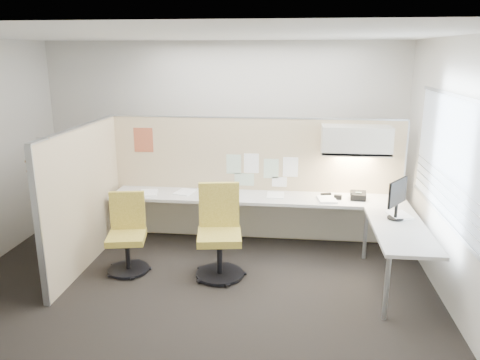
# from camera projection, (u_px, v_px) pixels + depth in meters

# --- Properties ---
(floor) EXTENTS (5.50, 4.50, 0.01)m
(floor) POSITION_uv_depth(u_px,v_px,m) (196.00, 287.00, 5.43)
(floor) COLOR black
(floor) RESTS_ON ground
(ceiling) EXTENTS (5.50, 4.50, 0.01)m
(ceiling) POSITION_uv_depth(u_px,v_px,m) (189.00, 34.00, 4.69)
(ceiling) COLOR white
(ceiling) RESTS_ON wall_back
(wall_back) EXTENTS (5.50, 0.02, 2.80)m
(wall_back) POSITION_uv_depth(u_px,v_px,m) (223.00, 135.00, 7.22)
(wall_back) COLOR beige
(wall_back) RESTS_ON ground
(wall_front) EXTENTS (5.50, 0.02, 2.80)m
(wall_front) POSITION_uv_depth(u_px,v_px,m) (116.00, 257.00, 2.90)
(wall_front) COLOR beige
(wall_front) RESTS_ON ground
(wall_right) EXTENTS (0.02, 4.50, 2.80)m
(wall_right) POSITION_uv_depth(u_px,v_px,m) (457.00, 177.00, 4.76)
(wall_right) COLOR beige
(wall_right) RESTS_ON ground
(window_pane) EXTENTS (0.01, 2.80, 1.30)m
(window_pane) POSITION_uv_depth(u_px,v_px,m) (457.00, 163.00, 4.72)
(window_pane) COLOR #A3AEBE
(window_pane) RESTS_ON wall_right
(partition_back) EXTENTS (4.10, 0.06, 1.75)m
(partition_back) POSITION_uv_depth(u_px,v_px,m) (255.00, 179.00, 6.67)
(partition_back) COLOR tan
(partition_back) RESTS_ON floor
(partition_left) EXTENTS (0.06, 2.20, 1.75)m
(partition_left) POSITION_uv_depth(u_px,v_px,m) (84.00, 198.00, 5.84)
(partition_left) COLOR tan
(partition_left) RESTS_ON floor
(desk) EXTENTS (4.00, 2.07, 0.73)m
(desk) POSITION_uv_depth(u_px,v_px,m) (280.00, 209.00, 6.25)
(desk) COLOR beige
(desk) RESTS_ON floor
(overhead_bin) EXTENTS (0.90, 0.36, 0.38)m
(overhead_bin) POSITION_uv_depth(u_px,v_px,m) (356.00, 140.00, 6.16)
(overhead_bin) COLOR beige
(overhead_bin) RESTS_ON partition_back
(task_light_strip) EXTENTS (0.60, 0.06, 0.02)m
(task_light_strip) POSITION_uv_depth(u_px,v_px,m) (355.00, 156.00, 6.21)
(task_light_strip) COLOR #FFEABF
(task_light_strip) RESTS_ON overhead_bin
(pinned_papers) EXTENTS (1.01, 0.00, 0.47)m
(pinned_papers) POSITION_uv_depth(u_px,v_px,m) (260.00, 169.00, 6.59)
(pinned_papers) COLOR #8CBF8C
(pinned_papers) RESTS_ON partition_back
(poster) EXTENTS (0.28, 0.00, 0.35)m
(poster) POSITION_uv_depth(u_px,v_px,m) (143.00, 140.00, 6.67)
(poster) COLOR #FF5520
(poster) RESTS_ON partition_back
(chair_left) EXTENTS (0.53, 0.54, 0.96)m
(chair_left) POSITION_uv_depth(u_px,v_px,m) (127.00, 236.00, 5.76)
(chair_left) COLOR black
(chair_left) RESTS_ON floor
(chair_right) EXTENTS (0.59, 0.61, 1.10)m
(chair_right) POSITION_uv_depth(u_px,v_px,m) (219.00, 234.00, 5.62)
(chair_right) COLOR black
(chair_right) RESTS_ON floor
(monitor) EXTENTS (0.28, 0.39, 0.48)m
(monitor) POSITION_uv_depth(u_px,v_px,m) (397.00, 197.00, 5.44)
(monitor) COLOR black
(monitor) RESTS_ON desk
(phone) EXTENTS (0.22, 0.21, 0.12)m
(phone) POSITION_uv_depth(u_px,v_px,m) (358.00, 196.00, 6.23)
(phone) COLOR black
(phone) RESTS_ON desk
(stapler) EXTENTS (0.15, 0.08, 0.05)m
(stapler) POSITION_uv_depth(u_px,v_px,m) (326.00, 195.00, 6.36)
(stapler) COLOR black
(stapler) RESTS_ON desk
(tape_dispenser) EXTENTS (0.11, 0.08, 0.06)m
(tape_dispenser) POSITION_uv_depth(u_px,v_px,m) (338.00, 197.00, 6.24)
(tape_dispenser) COLOR black
(tape_dispenser) RESTS_ON desk
(coat_hook) EXTENTS (0.18, 0.48, 1.42)m
(coat_hook) POSITION_uv_depth(u_px,v_px,m) (39.00, 172.00, 4.93)
(coat_hook) COLOR silver
(coat_hook) RESTS_ON partition_left
(paper_stack_0) EXTENTS (0.28, 0.34, 0.03)m
(paper_stack_0) POSITION_uv_depth(u_px,v_px,m) (148.00, 193.00, 6.48)
(paper_stack_0) COLOR white
(paper_stack_0) RESTS_ON desk
(paper_stack_1) EXTENTS (0.30, 0.35, 0.02)m
(paper_stack_1) POSITION_uv_depth(u_px,v_px,m) (185.00, 192.00, 6.54)
(paper_stack_1) COLOR white
(paper_stack_1) RESTS_ON desk
(paper_stack_2) EXTENTS (0.23, 0.30, 0.02)m
(paper_stack_2) POSITION_uv_depth(u_px,v_px,m) (275.00, 195.00, 6.40)
(paper_stack_2) COLOR white
(paper_stack_2) RESTS_ON desk
(paper_stack_3) EXTENTS (0.27, 0.33, 0.03)m
(paper_stack_3) POSITION_uv_depth(u_px,v_px,m) (327.00, 200.00, 6.20)
(paper_stack_3) COLOR white
(paper_stack_3) RESTS_ON desk
(paper_stack_4) EXTENTS (0.30, 0.35, 0.02)m
(paper_stack_4) POSITION_uv_depth(u_px,v_px,m) (399.00, 215.00, 5.61)
(paper_stack_4) COLOR white
(paper_stack_4) RESTS_ON desk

